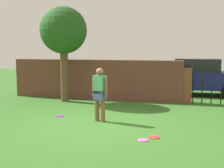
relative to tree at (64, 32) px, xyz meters
name	(u,v)px	position (x,y,z in m)	size (l,w,h in m)	color
ground_plane	(99,125)	(2.55, -3.36, -2.87)	(40.00, 40.00, 0.00)	#336623
brick_wall	(96,79)	(1.05, 0.94, -2.02)	(7.49, 0.50, 1.70)	brown
tree	(64,32)	(0.00, 0.00, 0.00)	(1.91, 1.91, 3.88)	brown
person	(100,92)	(2.42, -2.88, -1.97)	(0.51, 0.33, 1.62)	brown
fence_gate	(217,87)	(6.06, 0.94, -2.17)	(2.77, 0.44, 1.40)	brown
car	(197,77)	(5.34, 3.16, -2.01)	(4.22, 1.96, 1.72)	navy
frisbee_pink	(143,140)	(3.97, -4.41, -2.86)	(0.27, 0.27, 0.02)	pink
frisbee_red	(154,137)	(4.20, -4.12, -2.86)	(0.27, 0.27, 0.02)	red
frisbee_purple	(59,116)	(0.95, -2.60, -2.86)	(0.27, 0.27, 0.02)	purple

